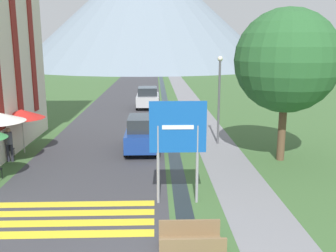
{
  "coord_description": "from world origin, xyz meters",
  "views": [
    {
      "loc": [
        0.29,
        -7.45,
        5.38
      ],
      "look_at": [
        0.87,
        10.0,
        1.59
      ],
      "focal_mm": 40.0,
      "sensor_mm": 36.0,
      "label": 1
    }
  ],
  "objects_px": {
    "streetlamp": "(219,92)",
    "tree_by_path": "(286,61)",
    "parked_car_near": "(143,133)",
    "parked_car_far": "(148,97)",
    "cafe_chair_far_right": "(8,149)",
    "cafe_umbrella_rear_red": "(21,114)",
    "road_sign": "(178,136)",
    "person_standing_terrace": "(9,142)",
    "footbridge": "(191,244)"
  },
  "relations": [
    {
      "from": "parked_car_near",
      "to": "person_standing_terrace",
      "type": "xyz_separation_m",
      "value": [
        -6.16,
        -1.71,
        0.04
      ]
    },
    {
      "from": "parked_car_far",
      "to": "tree_by_path",
      "type": "height_order",
      "value": "tree_by_path"
    },
    {
      "from": "parked_car_near",
      "to": "cafe_chair_far_right",
      "type": "relative_size",
      "value": 4.57
    },
    {
      "from": "footbridge",
      "to": "streetlamp",
      "type": "height_order",
      "value": "streetlamp"
    },
    {
      "from": "footbridge",
      "to": "cafe_chair_far_right",
      "type": "distance_m",
      "value": 11.71
    },
    {
      "from": "parked_car_near",
      "to": "tree_by_path",
      "type": "bearing_deg",
      "value": -15.51
    },
    {
      "from": "road_sign",
      "to": "streetlamp",
      "type": "height_order",
      "value": "streetlamp"
    },
    {
      "from": "parked_car_near",
      "to": "parked_car_far",
      "type": "relative_size",
      "value": 0.97
    },
    {
      "from": "road_sign",
      "to": "tree_by_path",
      "type": "distance_m",
      "value": 7.45
    },
    {
      "from": "footbridge",
      "to": "cafe_chair_far_right",
      "type": "relative_size",
      "value": 2.0
    },
    {
      "from": "cafe_umbrella_rear_red",
      "to": "person_standing_terrace",
      "type": "xyz_separation_m",
      "value": [
        -0.14,
        -1.49,
        -1.07
      ]
    },
    {
      "from": "person_standing_terrace",
      "to": "streetlamp",
      "type": "xyz_separation_m",
      "value": [
        10.29,
        2.95,
        1.93
      ]
    },
    {
      "from": "footbridge",
      "to": "parked_car_far",
      "type": "height_order",
      "value": "parked_car_far"
    },
    {
      "from": "streetlamp",
      "to": "parked_car_near",
      "type": "bearing_deg",
      "value": -163.28
    },
    {
      "from": "cafe_umbrella_rear_red",
      "to": "tree_by_path",
      "type": "relative_size",
      "value": 0.32
    },
    {
      "from": "road_sign",
      "to": "footbridge",
      "type": "distance_m",
      "value": 3.83
    },
    {
      "from": "parked_car_far",
      "to": "streetlamp",
      "type": "relative_size",
      "value": 0.83
    },
    {
      "from": "parked_car_far",
      "to": "person_standing_terrace",
      "type": "relative_size",
      "value": 2.45
    },
    {
      "from": "cafe_chair_far_right",
      "to": "parked_car_far",
      "type": "bearing_deg",
      "value": 88.58
    },
    {
      "from": "cafe_umbrella_rear_red",
      "to": "tree_by_path",
      "type": "distance_m",
      "value": 13.03
    },
    {
      "from": "parked_car_near",
      "to": "person_standing_terrace",
      "type": "bearing_deg",
      "value": -164.51
    },
    {
      "from": "cafe_chair_far_right",
      "to": "cafe_umbrella_rear_red",
      "type": "height_order",
      "value": "cafe_umbrella_rear_red"
    },
    {
      "from": "cafe_chair_far_right",
      "to": "tree_by_path",
      "type": "bearing_deg",
      "value": 19.46
    },
    {
      "from": "footbridge",
      "to": "tree_by_path",
      "type": "distance_m",
      "value": 10.42
    },
    {
      "from": "footbridge",
      "to": "tree_by_path",
      "type": "bearing_deg",
      "value": 57.79
    },
    {
      "from": "cafe_chair_far_right",
      "to": "person_standing_terrace",
      "type": "relative_size",
      "value": 0.52
    },
    {
      "from": "person_standing_terrace",
      "to": "streetlamp",
      "type": "bearing_deg",
      "value": 15.99
    },
    {
      "from": "footbridge",
      "to": "parked_car_near",
      "type": "height_order",
      "value": "parked_car_near"
    },
    {
      "from": "cafe_chair_far_right",
      "to": "tree_by_path",
      "type": "height_order",
      "value": "tree_by_path"
    },
    {
      "from": "parked_car_near",
      "to": "cafe_chair_far_right",
      "type": "bearing_deg",
      "value": -168.75
    },
    {
      "from": "streetlamp",
      "to": "cafe_chair_far_right",
      "type": "bearing_deg",
      "value": -166.57
    },
    {
      "from": "parked_car_near",
      "to": "streetlamp",
      "type": "relative_size",
      "value": 0.81
    },
    {
      "from": "cafe_umbrella_rear_red",
      "to": "person_standing_terrace",
      "type": "relative_size",
      "value": 1.4
    },
    {
      "from": "cafe_umbrella_rear_red",
      "to": "streetlamp",
      "type": "height_order",
      "value": "streetlamp"
    },
    {
      "from": "road_sign",
      "to": "parked_car_far",
      "type": "height_order",
      "value": "road_sign"
    },
    {
      "from": "cafe_umbrella_rear_red",
      "to": "cafe_chair_far_right",
      "type": "bearing_deg",
      "value": -109.79
    },
    {
      "from": "road_sign",
      "to": "footbridge",
      "type": "xyz_separation_m",
      "value": [
        0.18,
        -3.17,
        -2.15
      ]
    },
    {
      "from": "parked_car_far",
      "to": "cafe_chair_far_right",
      "type": "distance_m",
      "value": 16.15
    },
    {
      "from": "parked_car_near",
      "to": "tree_by_path",
      "type": "xyz_separation_m",
      "value": [
        6.63,
        -1.84,
        3.76
      ]
    },
    {
      "from": "cafe_chair_far_right",
      "to": "streetlamp",
      "type": "relative_size",
      "value": 0.18
    },
    {
      "from": "cafe_umbrella_rear_red",
      "to": "person_standing_terrace",
      "type": "distance_m",
      "value": 1.84
    },
    {
      "from": "cafe_chair_far_right",
      "to": "streetlamp",
      "type": "xyz_separation_m",
      "value": [
        10.53,
        2.51,
        2.36
      ]
    },
    {
      "from": "streetlamp",
      "to": "tree_by_path",
      "type": "height_order",
      "value": "tree_by_path"
    },
    {
      "from": "road_sign",
      "to": "tree_by_path",
      "type": "height_order",
      "value": "tree_by_path"
    },
    {
      "from": "footbridge",
      "to": "tree_by_path",
      "type": "xyz_separation_m",
      "value": [
        5.03,
        7.98,
        4.45
      ]
    },
    {
      "from": "footbridge",
      "to": "cafe_umbrella_rear_red",
      "type": "relative_size",
      "value": 0.75
    },
    {
      "from": "parked_car_near",
      "to": "tree_by_path",
      "type": "distance_m",
      "value": 7.84
    },
    {
      "from": "parked_car_far",
      "to": "cafe_umbrella_rear_red",
      "type": "bearing_deg",
      "value": -113.63
    },
    {
      "from": "road_sign",
      "to": "parked_car_near",
      "type": "height_order",
      "value": "road_sign"
    },
    {
      "from": "footbridge",
      "to": "tree_by_path",
      "type": "relative_size",
      "value": 0.24
    }
  ]
}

